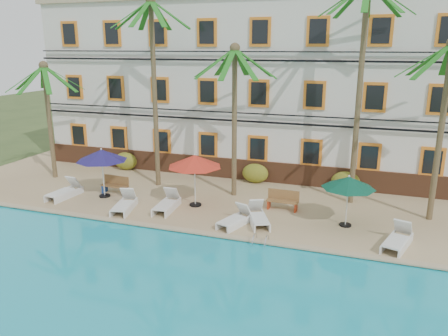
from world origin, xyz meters
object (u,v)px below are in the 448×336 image
at_px(palm_b, 154,71).
at_px(lounger_d, 235,219).
at_px(palm_e, 444,107).
at_px(bench_left, 115,185).
at_px(lounger_f, 398,240).
at_px(bench_right, 283,200).
at_px(palm_a, 47,103).
at_px(lounger_b, 124,204).
at_px(pool_ladder, 261,243).
at_px(lounger_e, 258,217).
at_px(umbrella_blue, 102,155).
at_px(umbrella_green, 349,183).
at_px(lounger_c, 167,203).
at_px(palm_d, 361,69).
at_px(lounger_a, 65,191).
at_px(palm_c, 235,100).
at_px(umbrella_red, 195,161).

bearing_deg(palm_b, lounger_d, -34.95).
height_order(palm_e, bench_left, palm_e).
bearing_deg(lounger_f, bench_right, 152.69).
bearing_deg(palm_a, lounger_b, -26.91).
xyz_separation_m(palm_b, lounger_b, (0.32, -4.08, -5.93)).
height_order(bench_left, pool_ladder, bench_left).
distance_m(palm_b, lounger_e, 9.59).
distance_m(palm_a, palm_b, 6.77).
bearing_deg(lounger_f, umbrella_blue, 174.35).
height_order(umbrella_blue, bench_right, umbrella_blue).
bearing_deg(lounger_d, umbrella_green, 18.13).
distance_m(umbrella_green, lounger_c, 8.33).
height_order(palm_a, lounger_e, palm_a).
distance_m(palm_d, bench_right, 7.02).
bearing_deg(lounger_a, umbrella_blue, 21.46).
distance_m(palm_c, lounger_c, 6.01).
relative_size(lounger_a, bench_left, 1.39).
height_order(lounger_f, pool_ladder, lounger_f).
xyz_separation_m(palm_b, lounger_e, (6.66, -3.52, -5.93)).
xyz_separation_m(palm_c, lounger_f, (7.82, -3.80, -4.60)).
relative_size(palm_c, lounger_d, 3.83).
bearing_deg(lounger_e, bench_left, 169.53).
xyz_separation_m(palm_b, palm_d, (10.33, 0.55, 0.25)).
relative_size(palm_c, bench_left, 5.00).
xyz_separation_m(palm_c, umbrella_red, (-1.30, -2.11, -2.69)).
bearing_deg(lounger_f, lounger_d, 179.82).
bearing_deg(lounger_f, palm_a, 169.63).
bearing_deg(lounger_c, palm_c, 52.71).
bearing_deg(umbrella_red, lounger_e, -18.54).
xyz_separation_m(palm_e, lounger_c, (-11.63, -2.78, -4.72)).
relative_size(palm_e, lounger_a, 3.70).
xyz_separation_m(umbrella_green, lounger_a, (-13.88, -0.84, -1.63)).
distance_m(lounger_d, bench_left, 7.52).
relative_size(umbrella_red, lounger_c, 1.25).
relative_size(palm_c, lounger_c, 3.65).
bearing_deg(lounger_e, palm_d, 48.03).
bearing_deg(lounger_f, lounger_a, 177.64).
bearing_deg(palm_c, pool_ladder, -61.98).
xyz_separation_m(palm_e, lounger_a, (-17.38, -2.85, -4.72)).
height_order(palm_b, bench_right, palm_b).
bearing_deg(bench_right, lounger_a, -169.99).
distance_m(lounger_b, pool_ladder, 7.09).
xyz_separation_m(lounger_d, lounger_e, (0.87, 0.52, 0.02)).
xyz_separation_m(palm_e, lounger_f, (-1.47, -3.50, -4.72)).
relative_size(umbrella_red, bench_right, 1.73).
height_order(palm_c, lounger_d, palm_c).
height_order(palm_b, umbrella_blue, palm_b).
distance_m(palm_e, lounger_f, 6.06).
distance_m(umbrella_red, lounger_c, 2.39).
bearing_deg(bench_left, lounger_a, -146.77).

